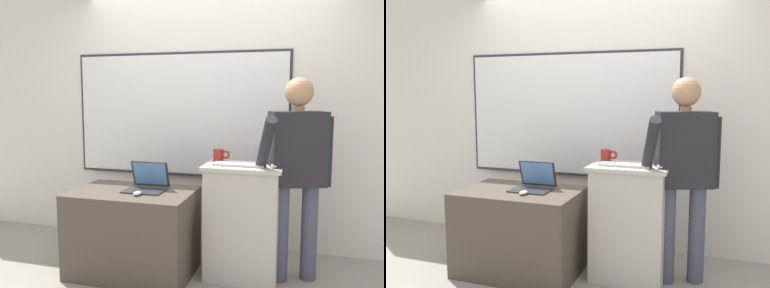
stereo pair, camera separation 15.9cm
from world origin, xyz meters
The scene contains 9 objects.
back_wall centered at (-0.01, 1.19, 1.36)m, with size 6.40×0.17×2.73m.
lectern_podium centered at (0.48, 0.45, 0.48)m, with size 0.63×0.44×0.95m.
side_desk centered at (-0.42, 0.27, 0.36)m, with size 1.01×0.67×0.72m.
person_presenter centered at (0.90, 0.52, 0.96)m, with size 0.61×0.65×1.65m.
laptop centered at (-0.32, 0.35, 0.79)m, with size 0.33×0.30×0.24m.
wireless_keyboard centered at (0.45, 0.40, 0.96)m, with size 0.41×0.13×0.02m.
computer_mouse_by_laptop centered at (-0.32, 0.14, 0.73)m, with size 0.06×0.10×0.03m.
computer_mouse_by_keyboard centered at (0.73, 0.39, 0.97)m, with size 0.06×0.10×0.03m.
coffee_mug centered at (0.25, 0.60, 1.00)m, with size 0.15×0.09×0.10m.
Camera 2 is at (1.15, -2.73, 1.52)m, focal length 38.00 mm.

